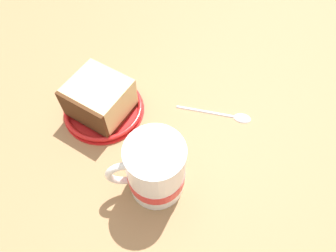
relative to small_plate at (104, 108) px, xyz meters
The scene contains 5 objects.
ground_plane 6.64cm from the small_plate, 28.32° to the right, with size 152.06×152.06×2.52cm, color #936D47.
small_plate is the anchor object (origin of this frame).
cake_slice 3.12cm from the small_plate, 117.55° to the right, with size 12.11×11.95×6.31cm.
tea_mug 17.16cm from the small_plate, 51.51° to the right, with size 10.95×8.19×10.88cm.
teaspoon 21.83cm from the small_plate, ahead, with size 13.12×3.14×0.80cm.
Camera 1 is at (7.74, -27.10, 43.86)cm, focal length 32.67 mm.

